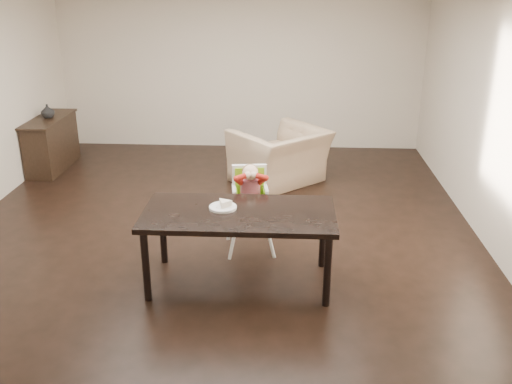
# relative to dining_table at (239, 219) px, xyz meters

# --- Properties ---
(ground) EXTENTS (7.00, 7.00, 0.00)m
(ground) POSITION_rel_dining_table_xyz_m (-0.35, 1.11, -0.67)
(ground) COLOR black
(ground) RESTS_ON ground
(room_walls) EXTENTS (6.02, 7.02, 2.71)m
(room_walls) POSITION_rel_dining_table_xyz_m (-0.35, 1.11, 1.18)
(room_walls) COLOR beige
(room_walls) RESTS_ON ground
(dining_table) EXTENTS (1.80, 0.90, 0.75)m
(dining_table) POSITION_rel_dining_table_xyz_m (0.00, 0.00, 0.00)
(dining_table) COLOR black
(dining_table) RESTS_ON ground
(high_chair) EXTENTS (0.45, 0.45, 0.97)m
(high_chair) POSITION_rel_dining_table_xyz_m (0.06, 0.75, 0.01)
(high_chair) COLOR white
(high_chair) RESTS_ON ground
(plate) EXTENTS (0.33, 0.33, 0.08)m
(plate) POSITION_rel_dining_table_xyz_m (-0.15, 0.07, 0.11)
(plate) COLOR white
(plate) RESTS_ON dining_table
(armchair) EXTENTS (1.40, 1.36, 1.04)m
(armchair) POSITION_rel_dining_table_xyz_m (0.34, 2.84, -0.15)
(armchair) COLOR tan
(armchair) RESTS_ON ground
(sideboard) EXTENTS (0.44, 1.26, 0.79)m
(sideboard) POSITION_rel_dining_table_xyz_m (-3.13, 3.26, -0.27)
(sideboard) COLOR black
(sideboard) RESTS_ON ground
(vase) EXTENTS (0.20, 0.21, 0.19)m
(vase) POSITION_rel_dining_table_xyz_m (-3.13, 3.28, 0.22)
(vase) COLOR #99999E
(vase) RESTS_ON sideboard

